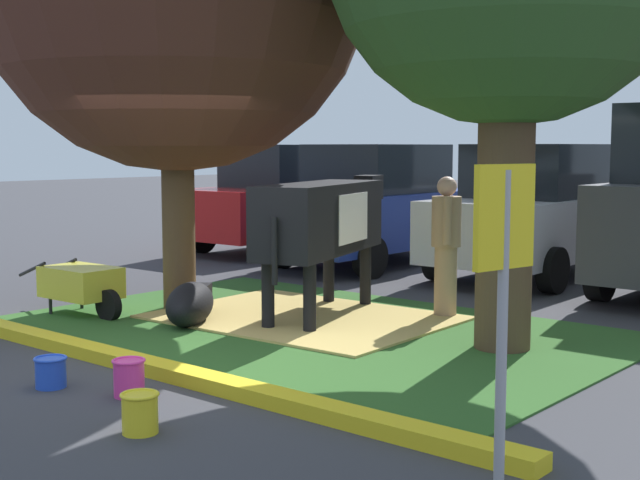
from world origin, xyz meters
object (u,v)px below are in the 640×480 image
at_px(bucket_blue, 51,371).
at_px(bucket_pink, 129,377).
at_px(calf_lying, 191,304).
at_px(cow_holstein, 324,219).
at_px(hatchback_white, 539,212).
at_px(bucket_yellow, 140,412).
at_px(parking_sign, 503,268).
at_px(person_handler, 446,243).
at_px(wheelbarrow, 82,283).
at_px(sedan_blue, 378,206).
at_px(sedan_red, 288,199).

height_order(bucket_blue, bucket_pink, bucket_pink).
bearing_deg(calf_lying, bucket_pink, -51.23).
xyz_separation_m(cow_holstein, hatchback_white, (0.40, 4.67, -0.17)).
height_order(calf_lying, bucket_pink, calf_lying).
bearing_deg(bucket_pink, bucket_yellow, -32.83).
distance_m(bucket_blue, hatchback_white, 8.49).
bearing_deg(hatchback_white, calf_lying, -101.53).
bearing_deg(parking_sign, calf_lying, 156.42).
height_order(person_handler, wheelbarrow, person_handler).
xyz_separation_m(calf_lying, parking_sign, (5.06, -2.21, 1.10)).
bearing_deg(person_handler, hatchback_white, 100.83).
distance_m(calf_lying, sedan_blue, 5.72).
relative_size(parking_sign, bucket_blue, 6.89).
xyz_separation_m(parking_sign, bucket_blue, (-4.01, -0.24, -1.20)).
xyz_separation_m(parking_sign, bucket_yellow, (-2.51, -0.49, -1.18)).
bearing_deg(parking_sign, person_handler, 125.33).
xyz_separation_m(wheelbarrow, hatchback_white, (2.58, 6.47, 0.60)).
height_order(person_handler, bucket_blue, person_handler).
height_order(bucket_blue, sedan_blue, sedan_blue).
xyz_separation_m(calf_lying, person_handler, (1.95, 2.18, 0.64)).
height_order(calf_lying, bucket_yellow, calf_lying).
distance_m(calf_lying, parking_sign, 5.63).
distance_m(bucket_yellow, sedan_blue, 9.15).
height_order(wheelbarrow, bucket_pink, wheelbarrow).
height_order(wheelbarrow, bucket_blue, wheelbarrow).
height_order(calf_lying, bucket_blue, calf_lying).
height_order(bucket_blue, hatchback_white, hatchback_white).
relative_size(calf_lying, hatchback_white, 0.28).
relative_size(parking_sign, sedan_blue, 0.43).
bearing_deg(bucket_blue, bucket_pink, 20.05).
distance_m(parking_sign, sedan_blue, 10.10).
height_order(person_handler, hatchback_white, hatchback_white).
distance_m(person_handler, bucket_blue, 4.77).
relative_size(calf_lying, wheelbarrow, 0.78).
relative_size(parking_sign, bucket_yellow, 6.60).
xyz_separation_m(cow_holstein, bucket_yellow, (1.72, -4.03, -1.00)).
xyz_separation_m(cow_holstein, parking_sign, (4.24, -3.54, 0.18)).
bearing_deg(cow_holstein, bucket_yellow, -66.82).
distance_m(wheelbarrow, bucket_yellow, 4.50).
relative_size(calf_lying, person_handler, 0.76).
bearing_deg(bucket_yellow, sedan_blue, 116.21).
height_order(person_handler, parking_sign, parking_sign).
bearing_deg(bucket_pink, bucket_blue, -159.95).
xyz_separation_m(calf_lying, hatchback_white, (1.22, 5.99, 0.75)).
height_order(sedan_blue, hatchback_white, same).
distance_m(person_handler, sedan_blue, 4.76).
bearing_deg(hatchback_white, wheelbarrow, -111.76).
height_order(wheelbarrow, hatchback_white, hatchback_white).
distance_m(person_handler, sedan_red, 7.12).
bearing_deg(hatchback_white, bucket_yellow, -81.33).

